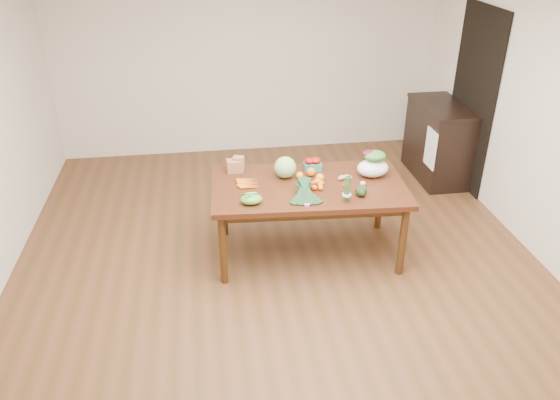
{
  "coord_description": "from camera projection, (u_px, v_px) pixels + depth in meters",
  "views": [
    {
      "loc": [
        -0.62,
        -4.11,
        3.03
      ],
      "look_at": [
        -0.01,
        0.0,
        0.78
      ],
      "focal_mm": 35.0,
      "sensor_mm": 36.0,
      "label": 1
    }
  ],
  "objects": [
    {
      "name": "strawberry_basket_a",
      "position": [
        309.0,
        165.0,
        5.32
      ],
      "size": [
        0.11,
        0.11,
        0.1
      ],
      "primitive_type": null,
      "rotation": [
        0.0,
        0.0,
        -0.06
      ],
      "color": "#B70C0C",
      "rests_on": "dining_table"
    },
    {
      "name": "potato_b",
      "position": [
        346.0,
        185.0,
        4.99
      ],
      "size": [
        0.06,
        0.05,
        0.05
      ],
      "primitive_type": "ellipsoid",
      "color": "tan",
      "rests_on": "dining_table"
    },
    {
      "name": "doorway_dark",
      "position": [
        472.0,
        99.0,
        6.31
      ],
      "size": [
        0.02,
        1.0,
        2.1
      ],
      "primitive_type": "cube",
      "color": "black",
      "rests_on": "floor"
    },
    {
      "name": "salad_bag",
      "position": [
        373.0,
        165.0,
        5.15
      ],
      "size": [
        0.31,
        0.24,
        0.23
      ],
      "primitive_type": null,
      "rotation": [
        0.0,
        0.0,
        -0.06
      ],
      "color": "white",
      "rests_on": "dining_table"
    },
    {
      "name": "avocado_a",
      "position": [
        360.0,
        192.0,
        4.83
      ],
      "size": [
        0.11,
        0.14,
        0.08
      ],
      "primitive_type": "ellipsoid",
      "rotation": [
        0.0,
        0.0,
        0.3
      ],
      "color": "black",
      "rests_on": "dining_table"
    },
    {
      "name": "potato_e",
      "position": [
        363.0,
        184.0,
        5.02
      ],
      "size": [
        0.05,
        0.05,
        0.05
      ],
      "primitive_type": "ellipsoid",
      "color": "#D6B77B",
      "rests_on": "dining_table"
    },
    {
      "name": "mandarin_cluster",
      "position": [
        316.0,
        183.0,
        4.99
      ],
      "size": [
        0.19,
        0.19,
        0.08
      ],
      "primitive_type": null,
      "rotation": [
        0.0,
        0.0,
        -0.06
      ],
      "color": "orange",
      "rests_on": "dining_table"
    },
    {
      "name": "paper_bag",
      "position": [
        235.0,
        165.0,
        5.26
      ],
      "size": [
        0.22,
        0.18,
        0.15
      ],
      "primitive_type": null,
      "rotation": [
        0.0,
        0.0,
        -0.06
      ],
      "color": "#9B6745",
      "rests_on": "dining_table"
    },
    {
      "name": "kale_bunch",
      "position": [
        306.0,
        193.0,
        4.74
      ],
      "size": [
        0.34,
        0.42,
        0.16
      ],
      "primitive_type": null,
      "rotation": [
        0.0,
        0.0,
        -0.06
      ],
      "color": "#163219",
      "rests_on": "dining_table"
    },
    {
      "name": "potato_a",
      "position": [
        340.0,
        178.0,
        5.12
      ],
      "size": [
        0.05,
        0.04,
        0.04
      ],
      "primitive_type": "ellipsoid",
      "color": "tan",
      "rests_on": "dining_table"
    },
    {
      "name": "carrots",
      "position": [
        249.0,
        183.0,
        5.05
      ],
      "size": [
        0.23,
        0.23,
        0.03
      ],
      "primitive_type": null,
      "rotation": [
        0.0,
        0.0,
        -0.06
      ],
      "color": "orange",
      "rests_on": "dining_table"
    },
    {
      "name": "cabinet",
      "position": [
        438.0,
        141.0,
        6.71
      ],
      "size": [
        0.52,
        1.02,
        0.94
      ],
      "primitive_type": "cube",
      "color": "black",
      "rests_on": "floor"
    },
    {
      "name": "asparagus_bundle",
      "position": [
        347.0,
        188.0,
        4.71
      ],
      "size": [
        0.09,
        0.12,
        0.26
      ],
      "primitive_type": null,
      "rotation": [
        0.15,
        0.0,
        -0.06
      ],
      "color": "#587B38",
      "rests_on": "dining_table"
    },
    {
      "name": "avocado_b",
      "position": [
        362.0,
        189.0,
        4.89
      ],
      "size": [
        0.1,
        0.13,
        0.07
      ],
      "primitive_type": "ellipsoid",
      "rotation": [
        0.0,
        0.0,
        0.3
      ],
      "color": "black",
      "rests_on": "dining_table"
    },
    {
      "name": "snap_pea_bag",
      "position": [
        251.0,
        199.0,
        4.71
      ],
      "size": [
        0.19,
        0.14,
        0.08
      ],
      "primitive_type": "ellipsoid",
      "color": "green",
      "rests_on": "dining_table"
    },
    {
      "name": "room_walls",
      "position": [
        281.0,
        138.0,
        4.46
      ],
      "size": [
        5.02,
        6.02,
        2.7
      ],
      "color": "silver",
      "rests_on": "floor"
    },
    {
      "name": "strawberry_basket_b",
      "position": [
        315.0,
        165.0,
        5.31
      ],
      "size": [
        0.12,
        0.12,
        0.1
      ],
      "primitive_type": null,
      "rotation": [
        0.0,
        0.0,
        -0.06
      ],
      "color": "red",
      "rests_on": "dining_table"
    },
    {
      "name": "orange_a",
      "position": [
        300.0,
        176.0,
        5.14
      ],
      "size": [
        0.07,
        0.07,
        0.07
      ],
      "primitive_type": "sphere",
      "color": "#FFA80F",
      "rests_on": "dining_table"
    },
    {
      "name": "potato_d",
      "position": [
        342.0,
        177.0,
        5.13
      ],
      "size": [
        0.05,
        0.05,
        0.05
      ],
      "primitive_type": "ellipsoid",
      "color": "tan",
      "rests_on": "dining_table"
    },
    {
      "name": "orange_b",
      "position": [
        311.0,
        172.0,
        5.19
      ],
      "size": [
        0.09,
        0.09,
        0.09
      ],
      "primitive_type": "sphere",
      "color": "orange",
      "rests_on": "dining_table"
    },
    {
      "name": "dish_towel",
      "position": [
        431.0,
        149.0,
        6.31
      ],
      "size": [
        0.02,
        0.28,
        0.45
      ],
      "primitive_type": "cube",
      "color": "white",
      "rests_on": "cabinet"
    },
    {
      "name": "cabbage",
      "position": [
        285.0,
        167.0,
        5.14
      ],
      "size": [
        0.21,
        0.21,
        0.21
      ],
      "primitive_type": "sphere",
      "color": "#A5DB7E",
      "rests_on": "dining_table"
    },
    {
      "name": "orange_c",
      "position": [
        320.0,
        178.0,
        5.09
      ],
      "size": [
        0.08,
        0.08,
        0.08
      ],
      "primitive_type": "sphere",
      "color": "orange",
      "rests_on": "dining_table"
    },
    {
      "name": "potato_c",
      "position": [
        347.0,
        177.0,
        5.13
      ],
      "size": [
        0.06,
        0.05,
        0.05
      ],
      "primitive_type": "ellipsoid",
      "color": "tan",
      "rests_on": "dining_table"
    },
    {
      "name": "floor",
      "position": [
        281.0,
        273.0,
        5.1
      ],
      "size": [
        6.0,
        6.0,
        0.0
      ],
      "primitive_type": "plane",
      "color": "brown",
      "rests_on": "ground"
    },
    {
      "name": "dining_table",
      "position": [
        308.0,
        220.0,
        5.23
      ],
      "size": [
        1.84,
        1.1,
        0.75
      ],
      "primitive_type": "cube",
      "rotation": [
        0.0,
        0.0,
        -0.06
      ],
      "color": "#492311",
      "rests_on": "floor"
    }
  ]
}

